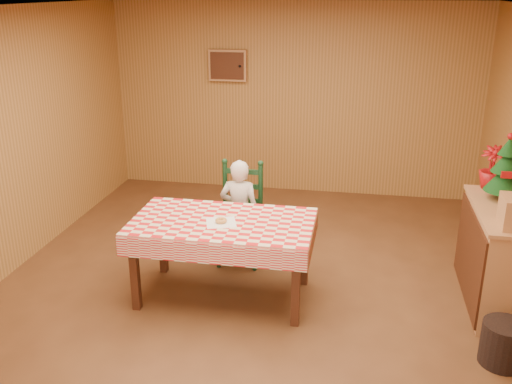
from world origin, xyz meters
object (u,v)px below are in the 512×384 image
(storage_bin, at_px, (504,344))
(dining_table, at_px, (223,229))
(seated_child, at_px, (240,212))
(ladder_chair, at_px, (241,215))
(shelf_unit, at_px, (499,257))
(christmas_tree, at_px, (506,170))

(storage_bin, bearing_deg, dining_table, 165.60)
(seated_child, bearing_deg, ladder_chair, -90.00)
(dining_table, distance_m, seated_child, 0.74)
(ladder_chair, bearing_deg, seated_child, -90.00)
(seated_child, relative_size, storage_bin, 3.24)
(dining_table, relative_size, seated_child, 1.47)
(dining_table, relative_size, ladder_chair, 1.53)
(seated_child, distance_m, shelf_unit, 2.51)
(dining_table, xyz_separation_m, shelf_unit, (2.47, 0.34, -0.22))
(dining_table, height_order, storage_bin, dining_table)
(ladder_chair, bearing_deg, shelf_unit, -10.29)
(christmas_tree, bearing_deg, dining_table, -166.68)
(ladder_chair, xyz_separation_m, seated_child, (0.00, -0.06, 0.06))
(ladder_chair, relative_size, storage_bin, 3.11)
(dining_table, bearing_deg, seated_child, 90.00)
(dining_table, xyz_separation_m, storage_bin, (2.36, -0.61, -0.51))
(seated_child, height_order, storage_bin, seated_child)
(christmas_tree, xyz_separation_m, storage_bin, (-0.12, -1.19, -1.04))
(christmas_tree, relative_size, storage_bin, 1.79)
(dining_table, distance_m, ladder_chair, 0.81)
(christmas_tree, bearing_deg, ladder_chair, 175.40)
(seated_child, distance_m, christmas_tree, 2.57)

